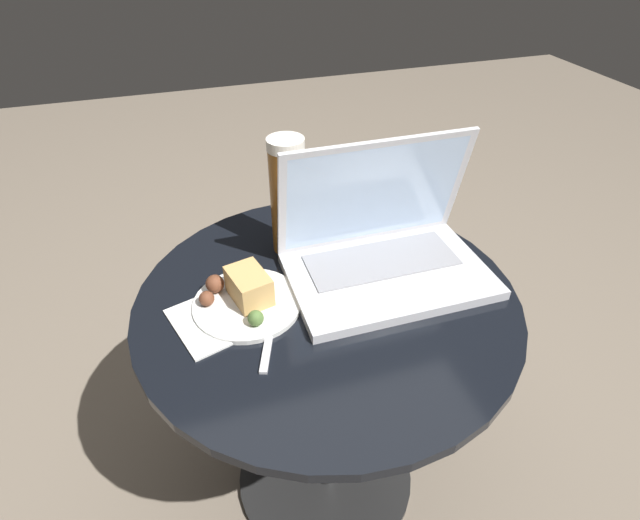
{
  "coord_description": "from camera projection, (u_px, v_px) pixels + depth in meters",
  "views": [
    {
      "loc": [
        -0.21,
        -0.62,
        1.14
      ],
      "look_at": [
        -0.01,
        0.01,
        0.64
      ],
      "focal_mm": 28.0,
      "sensor_mm": 36.0,
      "label": 1
    }
  ],
  "objects": [
    {
      "name": "table",
      "position": [
        326.0,
        362.0,
        0.96
      ],
      "size": [
        0.66,
        0.66,
        0.57
      ],
      "color": "black",
      "rests_on": "ground_plane"
    },
    {
      "name": "snack_plate",
      "position": [
        245.0,
        296.0,
        0.83
      ],
      "size": [
        0.18,
        0.18,
        0.06
      ],
      "color": "silver",
      "rests_on": "table"
    },
    {
      "name": "napkin",
      "position": [
        233.0,
        312.0,
        0.83
      ],
      "size": [
        0.22,
        0.18,
        0.0
      ],
      "color": "white",
      "rests_on": "table"
    },
    {
      "name": "fork",
      "position": [
        271.0,
        325.0,
        0.8
      ],
      "size": [
        0.08,
        0.17,
        0.0
      ],
      "color": "silver",
      "rests_on": "table"
    },
    {
      "name": "laptop",
      "position": [
        383.0,
        247.0,
        0.89
      ],
      "size": [
        0.35,
        0.23,
        0.24
      ],
      "color": "silver",
      "rests_on": "table"
    },
    {
      "name": "ground_plane",
      "position": [
        325.0,
        475.0,
        1.21
      ],
      "size": [
        6.0,
        6.0,
        0.0
      ],
      "primitive_type": "plane",
      "color": "#726656"
    },
    {
      "name": "beer_glass",
      "position": [
        288.0,
        197.0,
        0.91
      ],
      "size": [
        0.07,
        0.07,
        0.23
      ],
      "color": "brown",
      "rests_on": "table"
    }
  ]
}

